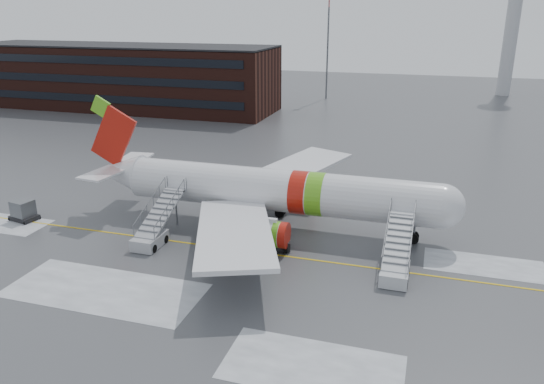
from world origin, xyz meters
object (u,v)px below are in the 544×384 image
(airstair_aft, at_px, (154,231))
(airliner, at_px, (268,190))
(uld_container, at_px, (23,211))
(pushback_tug, at_px, (269,241))
(airstair_fwd, at_px, (396,263))

(airstair_aft, bearing_deg, airliner, 38.78)
(airliner, bearing_deg, uld_container, -166.15)
(airstair_aft, distance_m, pushback_tug, 9.89)
(airstair_aft, bearing_deg, pushback_tug, 9.13)
(airstair_aft, relative_size, uld_container, 2.88)
(airliner, distance_m, airstair_fwd, 13.83)
(airstair_fwd, xyz_separation_m, pushback_tug, (-10.33, 1.57, -0.32))
(airstair_aft, xyz_separation_m, uld_container, (-14.28, 1.01, -0.15))
(airliner, xyz_separation_m, pushback_tug, (1.63, -4.97, -2.67))
(pushback_tug, bearing_deg, airstair_aft, -170.87)
(airliner, xyz_separation_m, airstair_fwd, (11.96, -6.54, -2.35))
(airstair_aft, relative_size, pushback_tug, 2.32)
(airliner, relative_size, airstair_aft, 4.55)
(airliner, distance_m, pushback_tug, 5.87)
(airliner, bearing_deg, pushback_tug, -71.86)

